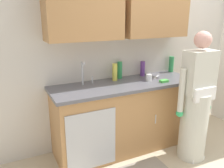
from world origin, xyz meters
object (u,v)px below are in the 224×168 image
(person_at_sink, at_px, (195,107))
(knife_on_counter, at_px, (156,77))
(sink, at_px, (90,89))
(bottle_water_short, at_px, (171,64))
(bottle_soap, at_px, (115,72))
(bottle_cleaner_spray, at_px, (143,69))
(cup_by_sink, at_px, (149,77))
(sponge, at_px, (164,81))
(bottle_water_tall, at_px, (120,70))

(person_at_sink, height_order, knife_on_counter, person_at_sink)
(sink, height_order, bottle_water_short, sink)
(knife_on_counter, bearing_deg, bottle_soap, -50.28)
(bottle_cleaner_spray, distance_m, bottle_water_short, 0.53)
(bottle_soap, bearing_deg, cup_by_sink, -26.96)
(bottle_soap, bearing_deg, knife_on_counter, -10.03)
(bottle_cleaner_spray, height_order, cup_by_sink, bottle_cleaner_spray)
(knife_on_counter, distance_m, sponge, 0.25)
(bottle_water_tall, xyz_separation_m, bottle_soap, (-0.11, -0.07, -0.00))
(person_at_sink, xyz_separation_m, bottle_water_short, (0.25, 0.81, 0.37))
(sink, relative_size, person_at_sink, 0.31)
(bottle_water_tall, distance_m, bottle_cleaner_spray, 0.36)
(bottle_water_short, relative_size, cup_by_sink, 2.72)
(bottle_water_tall, relative_size, cup_by_sink, 2.68)
(person_at_sink, height_order, bottle_cleaner_spray, person_at_sink)
(bottle_cleaner_spray, bearing_deg, bottle_water_tall, 177.04)
(sink, bearing_deg, bottle_water_tall, 23.00)
(bottle_cleaner_spray, height_order, sponge, bottle_cleaner_spray)
(bottle_cleaner_spray, xyz_separation_m, bottle_water_short, (0.53, 0.01, 0.01))
(bottle_water_short, xyz_separation_m, knife_on_counter, (-0.39, -0.17, -0.12))
(person_at_sink, bearing_deg, cup_by_sink, 121.86)
(bottle_water_short, height_order, sponge, bottle_water_short)
(bottle_cleaner_spray, bearing_deg, knife_on_counter, -50.07)
(bottle_cleaner_spray, distance_m, cup_by_sink, 0.27)
(bottle_water_short, bearing_deg, bottle_cleaner_spray, -179.01)
(bottle_water_short, height_order, knife_on_counter, bottle_water_short)
(person_at_sink, relative_size, bottle_water_short, 6.85)
(bottle_water_short, bearing_deg, knife_on_counter, -157.03)
(bottle_cleaner_spray, height_order, knife_on_counter, bottle_cleaner_spray)
(person_at_sink, relative_size, bottle_water_tall, 6.94)
(sponge, bearing_deg, sink, 168.35)
(knife_on_counter, bearing_deg, sink, -37.58)
(bottle_water_tall, height_order, bottle_soap, bottle_water_tall)
(bottle_cleaner_spray, relative_size, knife_on_counter, 0.88)
(person_at_sink, height_order, cup_by_sink, person_at_sink)
(person_at_sink, xyz_separation_m, sponge, (-0.20, 0.40, 0.26))
(bottle_water_short, bearing_deg, sponge, -137.51)
(cup_by_sink, bearing_deg, bottle_water_tall, 136.99)
(sink, xyz_separation_m, bottle_cleaner_spray, (0.89, 0.21, 0.12))
(person_at_sink, xyz_separation_m, bottle_cleaner_spray, (-0.27, 0.80, 0.35))
(sink, height_order, person_at_sink, person_at_sink)
(bottle_soap, height_order, bottle_water_short, bottle_water_short)
(bottle_water_tall, height_order, knife_on_counter, bottle_water_tall)
(sink, height_order, cup_by_sink, sink)
(sink, relative_size, bottle_water_tall, 2.14)
(bottle_water_tall, distance_m, sponge, 0.62)
(bottle_water_tall, bearing_deg, bottle_soap, -147.73)
(bottle_water_tall, relative_size, bottle_water_short, 0.99)
(bottle_water_tall, distance_m, bottle_water_short, 0.89)
(bottle_cleaner_spray, height_order, bottle_water_short, bottle_water_short)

